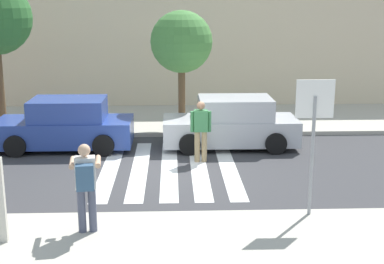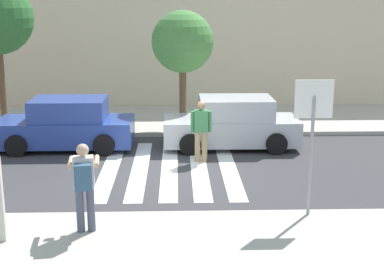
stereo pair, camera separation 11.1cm
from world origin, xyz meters
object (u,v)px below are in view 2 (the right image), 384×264
stop_sign (313,118)px  parked_car_silver (232,124)px  pedestrian_crossing (201,128)px  parked_car_blue (67,125)px  street_tree_center (183,43)px  photographer_with_backpack (84,180)px

stop_sign → parked_car_silver: 6.00m
pedestrian_crossing → parked_car_blue: pedestrian_crossing is taller
stop_sign → street_tree_center: street_tree_center is taller
street_tree_center → parked_car_blue: bearing=-151.6°
parked_car_blue → photographer_with_backpack: bearing=-75.9°
photographer_with_backpack → parked_car_blue: photographer_with_backpack is taller
street_tree_center → pedestrian_crossing: bearing=-82.5°
stop_sign → pedestrian_crossing: bearing=115.6°
parked_car_blue → pedestrian_crossing: bearing=-21.0°
parked_car_silver → pedestrian_crossing: bearing=-123.7°
parked_car_blue → parked_car_silver: (5.06, -0.00, 0.00)m
photographer_with_backpack → stop_sign: bearing=9.4°
parked_car_silver → street_tree_center: bearing=127.6°
photographer_with_backpack → parked_car_blue: (-1.62, 6.47, -0.44)m
photographer_with_backpack → parked_car_blue: 6.68m
stop_sign → parked_car_blue: size_ratio=0.68×
stop_sign → pedestrian_crossing: 4.80m
stop_sign → photographer_with_backpack: 4.59m
pedestrian_crossing → parked_car_silver: pedestrian_crossing is taller
stop_sign → photographer_with_backpack: (-4.42, -0.73, -1.01)m
photographer_with_backpack → pedestrian_crossing: bearing=63.9°
parked_car_silver → street_tree_center: street_tree_center is taller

